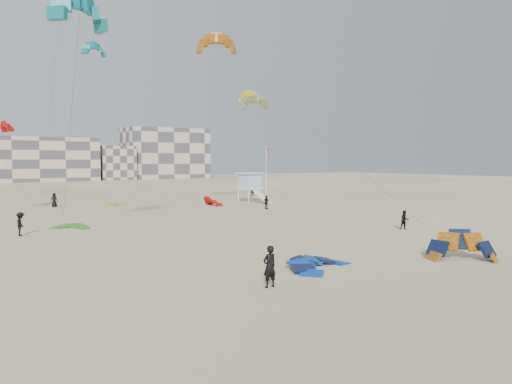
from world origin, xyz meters
TOP-DOWN VIEW (x-y plane):
  - ground at (0.00, 0.00)m, footprint 320.00×320.00m
  - kite_ground_blue at (0.86, 1.13)m, footprint 5.31×5.42m
  - kite_ground_orange at (9.10, -1.94)m, footprint 5.58×5.57m
  - kite_ground_green at (-6.12, 24.60)m, footprint 4.24×4.27m
  - kite_ground_red_far at (14.34, 36.67)m, footprint 3.55×3.45m
  - kite_ground_yellow at (4.08, 43.60)m, footprint 3.78×3.83m
  - kitesurfer_main at (-3.66, -0.73)m, footprint 0.72×0.49m
  - kitesurfer_b at (16.64, 8.33)m, footprint 0.94×0.86m
  - kitesurfer_c at (-10.31, 22.31)m, footprint 0.99×1.32m
  - kitesurfer_d at (17.21, 28.92)m, footprint 0.56×1.01m
  - kitesurfer_e at (-2.88, 45.63)m, footprint 1.00×0.83m
  - kitesurfer_f at (28.40, 48.66)m, footprint 1.20×1.51m
  - kite_fly_teal_a at (-7.15, 16.56)m, footprint 5.61×7.60m
  - kite_fly_orange at (11.52, 30.60)m, footprint 5.75×30.37m
  - kite_fly_olive at (21.99, 38.35)m, footprint 4.66×11.95m
  - kite_fly_yellow at (26.19, 46.36)m, footprint 4.67×10.85m
  - kite_fly_teal_b at (7.26, 62.19)m, footprint 5.03×11.39m
  - kite_fly_red at (-5.45, 63.89)m, footprint 3.69×7.01m
  - lifeguard_tower_near at (20.85, 38.00)m, footprint 3.17×5.72m
  - flagpole at (22.69, 36.72)m, footprint 0.62×0.10m
  - condo_mid at (10.00, 130.00)m, footprint 32.00×16.00m
  - condo_east at (50.00, 132.00)m, footprint 26.00×14.00m
  - condo_fill_right at (32.00, 128.00)m, footprint 10.00×10.00m

SIDE VIEW (x-z plane):
  - ground at x=0.00m, z-range 0.00..0.00m
  - kite_ground_blue at x=0.86m, z-range -0.83..0.83m
  - kite_ground_orange at x=9.10m, z-range -1.95..1.95m
  - kite_ground_green at x=-6.12m, z-range -0.50..0.50m
  - kite_ground_red_far at x=14.34m, z-range -1.65..1.65m
  - kite_ground_yellow at x=4.08m, z-range -0.26..0.26m
  - kitesurfer_b at x=16.64m, z-range 0.00..1.58m
  - kitesurfer_f at x=28.40m, z-range 0.00..1.61m
  - kitesurfer_d at x=17.21m, z-range 0.00..1.62m
  - kitesurfer_e at x=-2.88m, z-range 0.00..1.74m
  - kitesurfer_c at x=-10.31m, z-range 0.00..1.82m
  - kitesurfer_main at x=-3.66m, z-range 0.00..1.90m
  - lifeguard_tower_near at x=20.85m, z-range -0.02..4.06m
  - flagpole at x=22.69m, z-range 0.20..7.85m
  - condo_fill_right at x=32.00m, z-range 0.00..10.00m
  - condo_mid at x=10.00m, z-range 0.00..12.00m
  - condo_east at x=50.00m, z-range 0.00..16.00m
  - kite_fly_red at x=-5.45m, z-range 5.11..16.13m
  - kite_fly_olive at x=21.99m, z-range 6.64..20.39m
  - kite_fly_yellow at x=26.19m, z-range 7.68..23.17m
  - kite_fly_teal_a at x=-7.15m, z-range 7.67..23.66m
  - kite_fly_orange at x=11.52m, z-range 9.01..28.12m
  - kite_fly_teal_b at x=7.26m, z-range 11.38..34.98m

